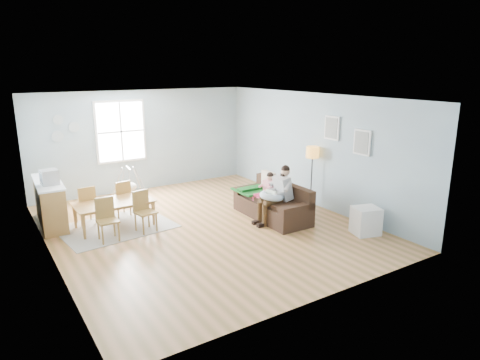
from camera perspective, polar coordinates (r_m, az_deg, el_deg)
room at (r=8.59m, az=-5.06°, el=9.05°), size 8.40×9.40×3.90m
window at (r=11.65m, az=-15.62°, el=6.25°), size 1.32×0.08×1.62m
pictures at (r=9.62m, az=14.00°, el=5.85°), size 0.05×1.34×0.74m
wall_plates at (r=11.31m, az=-22.52°, el=6.35°), size 0.67×0.02×0.66m
sofa at (r=9.62m, az=4.54°, el=-3.39°), size 0.86×1.96×0.79m
green_throw at (r=10.02m, az=2.03°, el=-1.27°), size 0.91×0.79×0.04m
beige_pillow at (r=10.01m, az=3.80°, el=-0.12°), size 0.16×0.45×0.44m
father at (r=9.22m, az=4.97°, el=-1.67°), size 0.88×0.41×1.25m
nursing_pillow at (r=9.15m, az=4.24°, el=-2.13°), size 0.60×0.59×0.21m
infant at (r=9.16m, az=4.13°, el=-1.69°), size 0.15×0.34×0.12m
toddler at (r=9.61m, az=3.58°, el=-0.94°), size 0.52×0.26×0.81m
floor_lamp at (r=10.23m, az=9.62°, el=2.99°), size 0.30×0.30×1.47m
storage_cube at (r=9.02m, az=16.39°, el=-5.24°), size 0.61×0.57×0.56m
rug at (r=9.46m, az=-16.20°, el=-6.02°), size 2.38×1.91×0.01m
dining_table at (r=9.37m, az=-16.32°, el=-4.45°), size 1.61×0.92×0.56m
chair_sw at (r=8.69m, az=-17.37°, el=-4.71°), size 0.39×0.39×0.84m
chair_se at (r=8.98m, az=-12.74°, el=-3.75°), size 0.44×0.44×0.84m
chair_nw at (r=9.67m, az=-19.83°, el=-2.93°), size 0.43×0.43×0.85m
chair_ne at (r=9.94m, az=-15.49°, el=-2.15°), size 0.45×0.45×0.84m
counter at (r=9.96m, az=-24.01°, el=-2.76°), size 0.59×1.75×0.96m
monitor at (r=9.49m, az=-24.11°, el=0.35°), size 0.34×0.33×0.31m
baby_swing at (r=11.11m, az=-14.47°, el=-0.77°), size 0.91×0.93×0.85m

